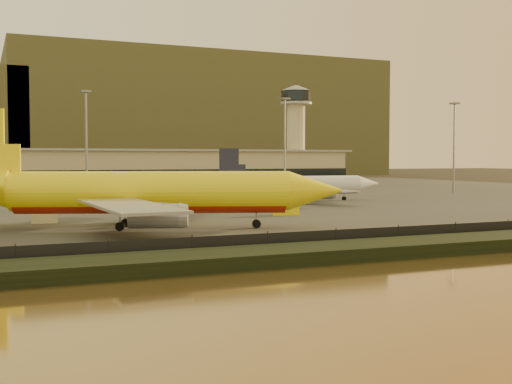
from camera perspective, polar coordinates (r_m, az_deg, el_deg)
ground at (r=79.63m, az=1.12°, el=-4.19°), size 900.00×900.00×0.00m
embankment at (r=64.57m, az=7.39°, el=-5.28°), size 320.00×7.00×1.40m
tarmac at (r=170.39m, az=-12.20°, el=-0.39°), size 320.00×220.00×0.20m
perimeter_fence at (r=67.93m, az=5.67°, el=-4.35°), size 300.00×0.05×2.20m
terminal_building at (r=198.36m, az=-18.04°, el=1.78°), size 202.00×25.00×12.60m
control_tower at (r=227.72m, az=3.56°, el=5.94°), size 11.20×11.20×35.50m
apron_light_masts at (r=154.58m, az=-5.33°, el=5.11°), size 152.20×12.20×25.40m
distant_hills at (r=412.67m, az=-21.71°, el=5.76°), size 470.00×160.00×70.00m
dhl_cargo_jet at (r=90.21m, az=-9.91°, el=-0.11°), size 53.76×51.04×16.57m
white_narrowbody_jet at (r=146.20m, az=3.75°, el=0.57°), size 41.75×40.69×11.99m
gse_vehicle_yellow at (r=110.70m, az=2.64°, el=-1.55°), size 4.85×3.32×2.00m
gse_vehicle_white at (r=102.05m, az=-18.28°, el=-2.17°), size 3.93×2.10×1.69m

